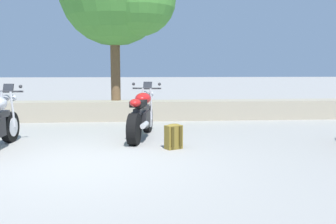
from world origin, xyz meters
TOP-DOWN VIEW (x-y plane):
  - ground_plane at (0.00, 0.00)m, footprint 120.00×120.00m
  - stone_wall at (0.00, 4.80)m, footprint 36.00×0.80m
  - motorcycle_red_centre at (0.96, 2.02)m, footprint 0.76×2.05m
  - rider_backpack at (1.54, 0.89)m, footprint 0.35×0.33m

SIDE VIEW (x-z plane):
  - ground_plane at x=0.00m, z-range 0.00..0.00m
  - rider_backpack at x=1.54m, z-range 0.01..0.48m
  - stone_wall at x=0.00m, z-range 0.00..0.55m
  - motorcycle_red_centre at x=0.96m, z-range -0.10..1.07m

